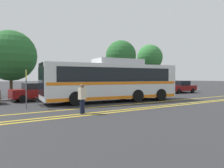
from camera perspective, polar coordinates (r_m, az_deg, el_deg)
ground_plane at (r=18.58m, az=1.66°, el=-4.34°), size 220.00×220.00×0.00m
lane_strip_0 at (r=15.98m, az=4.42°, el=-5.32°), size 31.04×0.20×0.01m
lane_strip_1 at (r=14.57m, az=9.01°, el=-6.02°), size 31.04×0.20×0.01m
lane_strip_2 at (r=14.19m, az=10.50°, el=-6.23°), size 31.04×0.20×0.01m
curb_strip at (r=22.34m, az=-7.65°, el=-3.15°), size 39.04×0.36×0.15m
transit_bus at (r=17.65m, az=0.05°, el=0.98°), size 11.55×3.95×3.46m
parked_car_1 at (r=19.40m, az=-19.40°, el=-1.95°), size 4.02×2.02×1.50m
parked_car_2 at (r=21.48m, az=-2.68°, el=-1.61°), size 4.32×2.22×1.40m
parked_car_3 at (r=25.14m, az=8.69°, el=-1.29°), size 4.54×2.17×1.25m
parked_car_4 at (r=29.20m, az=17.37°, el=-0.72°), size 4.30×2.07×1.54m
pedestrian_0 at (r=11.87m, az=-7.78°, el=-3.36°), size 0.47×0.35×1.61m
bus_stop_sign at (r=14.61m, az=-21.52°, el=0.02°), size 0.08×0.40×2.47m
tree_0 at (r=33.27m, az=9.84°, el=6.86°), size 3.79×3.79×6.88m
tree_2 at (r=28.56m, az=2.36°, el=7.41°), size 3.93×3.93×6.78m
tree_3 at (r=24.05m, az=-24.92°, el=6.72°), size 5.02×5.02×6.64m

